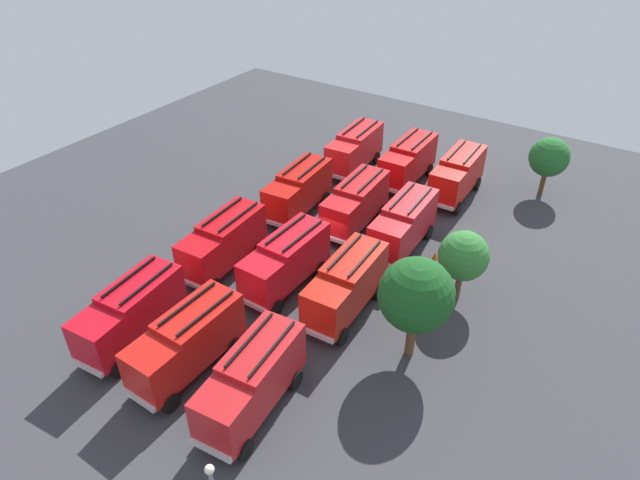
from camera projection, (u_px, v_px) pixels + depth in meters
name	position (u px, v px, depth m)	size (l,w,h in m)	color
ground_plane	(320.00, 256.00, 40.59)	(63.51, 63.51, 0.00)	#38383D
fire_truck_0	(355.00, 148.00, 50.59)	(7.34, 3.11, 3.88)	red
fire_truck_1	(298.00, 189.00, 44.34)	(7.37, 3.22, 3.88)	red
fire_truck_2	(223.00, 241.00, 38.34)	(7.33, 3.09, 3.88)	red
fire_truck_3	(131.00, 312.00, 32.37)	(7.39, 3.28, 3.88)	red
fire_truck_4	(408.00, 160.00, 48.60)	(7.24, 2.86, 3.88)	red
fire_truck_5	(356.00, 203.00, 42.62)	(7.33, 3.09, 3.88)	red
fire_truck_6	(286.00, 260.00, 36.53)	(7.23, 2.83, 3.88)	red
fire_truck_7	(187.00, 341.00, 30.41)	(7.23, 2.81, 3.88)	red
fire_truck_8	(457.00, 174.00, 46.49)	(7.27, 2.94, 3.88)	red
fire_truck_9	(403.00, 224.00, 40.17)	(7.30, 3.00, 3.88)	red
fire_truck_10	(346.00, 285.00, 34.44)	(7.31, 3.05, 3.88)	red
fire_truck_11	(252.00, 380.00, 28.15)	(7.41, 3.35, 3.88)	red
firefighter_1	(305.00, 227.00, 41.95)	(0.42, 0.48, 1.75)	black
tree_0	(549.00, 157.00, 46.20)	(3.29, 3.29, 5.10)	brown
tree_1	(463.00, 256.00, 34.87)	(3.23, 3.23, 5.00)	brown
tree_2	(416.00, 295.00, 30.12)	(4.25, 4.25, 6.58)	brown
traffic_cone_0	(435.00, 255.00, 40.13)	(0.41, 0.41, 0.58)	#F2600C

